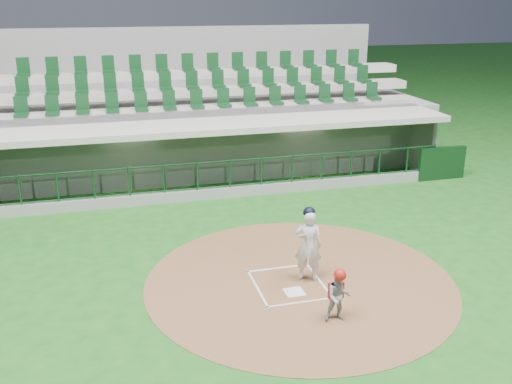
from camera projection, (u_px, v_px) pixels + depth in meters
ground at (285, 279)px, 13.41m from camera, size 120.00×120.00×0.00m
dirt_circle at (300, 281)px, 13.30m from camera, size 7.20×7.20×0.01m
home_plate at (294, 292)px, 12.77m from camera, size 0.43×0.43×0.02m
batter_box_chalk at (289, 284)px, 13.13m from camera, size 1.55×1.80×0.01m
dugout_structure at (219, 155)px, 20.27m from camera, size 16.40×3.70×3.00m
seating_deck at (203, 124)px, 22.91m from camera, size 17.00×6.72×5.15m
batter at (308, 244)px, 13.09m from camera, size 0.91×0.96×1.81m
catcher at (339, 295)px, 11.51m from camera, size 0.59×0.50×1.16m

